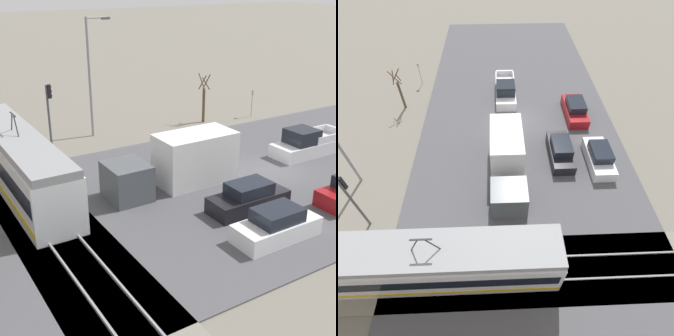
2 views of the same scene
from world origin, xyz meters
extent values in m
plane|color=slate|center=(0.00, 0.00, 0.00)|extent=(320.00, 320.00, 0.00)
cube|color=#4C4C51|center=(0.00, 0.00, 0.04)|extent=(18.46, 49.15, 0.08)
cube|color=gray|center=(0.00, 14.81, 0.04)|extent=(57.51, 4.40, 0.08)
cube|color=gray|center=(0.00, 14.09, 0.15)|extent=(56.36, 0.10, 0.14)
cube|color=gray|center=(0.00, 15.53, 0.15)|extent=(56.36, 0.10, 0.14)
cube|color=white|center=(5.89, 14.81, 1.58)|extent=(14.41, 2.63, 3.00)
cube|color=black|center=(5.89, 14.81, 1.94)|extent=(13.98, 2.66, 1.00)
cube|color=gold|center=(5.89, 14.81, 0.65)|extent=(14.27, 2.67, 0.29)
cube|color=gray|center=(5.89, 14.81, 3.30)|extent=(14.41, 2.42, 0.43)
cylinder|color=#2D2D33|center=(5.44, 14.81, 4.06)|extent=(0.66, 0.07, 1.15)
cylinder|color=#2D2D33|center=(6.34, 14.81, 4.06)|extent=(0.66, 0.07, 1.15)
cube|color=#2D2D33|center=(5.89, 14.81, 4.61)|extent=(1.10, 0.08, 0.06)
cube|color=#4C5156|center=(1.34, 10.10, 1.12)|extent=(2.55, 2.25, 2.09)
cube|color=white|center=(1.34, 5.46, 1.62)|extent=(2.55, 4.78, 3.07)
cube|color=#196B38|center=(2.62, 5.46, 1.92)|extent=(0.02, 2.39, 0.77)
cube|color=silver|center=(1.07, -4.16, 0.55)|extent=(2.07, 5.74, 0.93)
cube|color=black|center=(1.07, -3.36, 1.52)|extent=(1.90, 1.95, 1.01)
cube|color=silver|center=(2.02, -5.37, 1.29)|extent=(0.12, 2.87, 0.54)
cube|color=silver|center=(0.12, -5.37, 1.29)|extent=(0.12, 2.87, 0.54)
cube|color=silver|center=(1.07, -6.92, 1.29)|extent=(1.90, 0.23, 0.54)
cube|color=red|center=(1.88, -7.00, 0.83)|extent=(0.14, 0.04, 0.18)
cube|color=maroon|center=(-5.71, -0.53, 0.54)|extent=(1.87, 4.68, 0.92)
cube|color=black|center=(-5.71, -0.53, 1.33)|extent=(1.61, 2.43, 0.67)
cube|color=black|center=(-3.27, 5.15, 0.53)|extent=(1.79, 4.53, 0.90)
cube|color=black|center=(-3.27, 5.15, 1.31)|extent=(1.54, 2.36, 0.66)
cube|color=silver|center=(-6.32, 6.02, 0.54)|extent=(1.81, 4.37, 0.92)
cube|color=black|center=(-6.32, 6.02, 1.33)|extent=(1.56, 2.27, 0.67)
cylinder|color=#47474C|center=(11.17, 11.16, 2.44)|extent=(0.16, 0.16, 4.89)
cube|color=black|center=(11.17, 10.98, 4.41)|extent=(0.28, 0.22, 0.95)
sphere|color=red|center=(11.17, 10.86, 4.73)|extent=(0.18, 0.18, 0.18)
sphere|color=#3C2C06|center=(11.17, 10.86, 4.41)|extent=(0.18, 0.18, 0.18)
sphere|color=black|center=(11.17, 10.86, 4.09)|extent=(0.18, 0.18, 0.18)
cylinder|color=brown|center=(11.59, -2.56, 1.48)|extent=(0.24, 0.24, 2.95)
cylinder|color=brown|center=(11.84, -2.56, 3.42)|extent=(0.09, 0.84, 1.14)
cylinder|color=brown|center=(11.59, -2.31, 3.52)|extent=(1.01, 0.09, 1.38)
cylinder|color=brown|center=(11.34, -2.56, 3.42)|extent=(0.09, 0.84, 1.14)
cylinder|color=brown|center=(11.59, -2.81, 3.52)|extent=(1.01, 0.09, 1.38)
cylinder|color=gray|center=(10.62, -7.17, 1.22)|extent=(0.06, 0.06, 2.43)
cube|color=white|center=(10.62, -7.20, 2.21)|extent=(0.32, 0.02, 0.44)
cube|color=red|center=(10.62, -7.21, 2.21)|extent=(0.31, 0.01, 0.10)
camera|label=1|loc=(-20.25, 20.71, 11.75)|focal=50.00mm
camera|label=2|loc=(1.97, 20.71, 16.44)|focal=28.00mm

